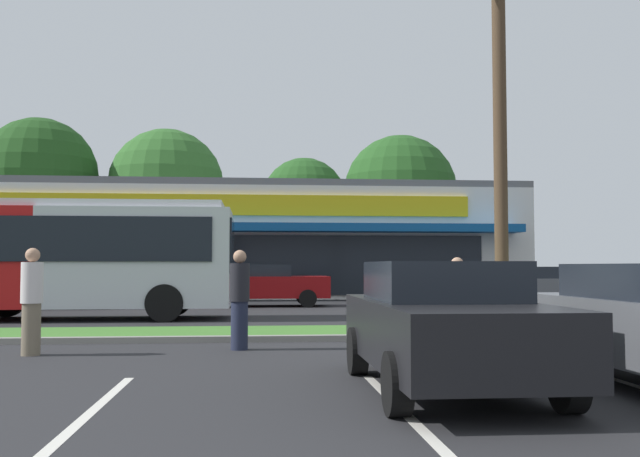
% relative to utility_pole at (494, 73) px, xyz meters
% --- Properties ---
extents(grass_median, '(56.00, 2.20, 0.12)m').
position_rel_utility_pole_xyz_m(grass_median, '(-5.83, -0.02, -5.72)').
color(grass_median, '#427A2D').
rests_on(grass_median, ground_plane).
extents(curb_lip, '(56.00, 0.24, 0.12)m').
position_rel_utility_pole_xyz_m(curb_lip, '(-5.83, -1.24, -5.72)').
color(curb_lip, gray).
rests_on(curb_lip, ground_plane).
extents(parking_stripe_1, '(0.12, 4.80, 0.01)m').
position_rel_utility_pole_xyz_m(parking_stripe_1, '(-6.92, -8.02, -5.77)').
color(parking_stripe_1, silver).
rests_on(parking_stripe_1, ground_plane).
extents(parking_stripe_2, '(0.12, 4.80, 0.01)m').
position_rel_utility_pole_xyz_m(parking_stripe_2, '(-3.77, -8.14, -5.77)').
color(parking_stripe_2, silver).
rests_on(parking_stripe_2, ground_plane).
extents(storefront_building, '(31.19, 14.42, 5.35)m').
position_rel_utility_pole_xyz_m(storefront_building, '(-8.27, 22.52, -3.10)').
color(storefront_building, silver).
rests_on(storefront_building, ground_plane).
extents(tree_left, '(6.81, 6.81, 10.26)m').
position_rel_utility_pole_xyz_m(tree_left, '(-18.08, 28.15, 1.06)').
color(tree_left, '#473323').
rests_on(tree_left, ground_plane).
extents(tree_mid_left, '(6.96, 6.96, 9.87)m').
position_rel_utility_pole_xyz_m(tree_mid_left, '(-10.73, 28.95, 0.60)').
color(tree_mid_left, '#473323').
rests_on(tree_mid_left, ground_plane).
extents(tree_mid, '(5.72, 5.72, 8.82)m').
position_rel_utility_pole_xyz_m(tree_mid, '(-2.01, 32.91, 0.17)').
color(tree_mid, '#473323').
rests_on(tree_mid, ground_plane).
extents(tree_mid_right, '(7.71, 7.71, 10.47)m').
position_rel_utility_pole_xyz_m(tree_mid_right, '(4.62, 32.95, 0.84)').
color(tree_mid_right, '#473323').
rests_on(tree_mid_right, ground_plane).
extents(utility_pole, '(3.15, 2.37, 10.84)m').
position_rel_utility_pole_xyz_m(utility_pole, '(0.00, 0.00, 0.00)').
color(utility_pole, '#4C3826').
rests_on(utility_pole, ground_plane).
extents(city_bus, '(11.32, 2.66, 3.25)m').
position_rel_utility_pole_xyz_m(city_bus, '(-11.59, 5.07, -4.01)').
color(city_bus, '#B71414').
rests_on(city_bus, ground_plane).
extents(car_1, '(1.96, 4.41, 1.53)m').
position_rel_utility_pole_xyz_m(car_1, '(-3.01, -6.91, -4.99)').
color(car_1, black).
rests_on(car_1, ground_plane).
extents(car_3, '(4.55, 1.89, 1.40)m').
position_rel_utility_pole_xyz_m(car_3, '(-12.55, 10.46, -5.04)').
color(car_3, '#9E998C').
rests_on(car_3, ground_plane).
extents(car_4, '(4.32, 2.02, 1.53)m').
position_rel_utility_pole_xyz_m(car_4, '(-4.79, 11.14, -4.98)').
color(car_4, maroon).
rests_on(car_4, ground_plane).
extents(car_5, '(4.31, 1.88, 1.45)m').
position_rel_utility_pole_xyz_m(car_5, '(5.49, 11.81, -5.02)').
color(car_5, '#515459').
rests_on(car_5, ground_plane).
extents(pedestrian_near_bench, '(0.35, 0.35, 1.76)m').
position_rel_utility_pole_xyz_m(pedestrian_near_bench, '(-5.55, -2.54, -4.89)').
color(pedestrian_near_bench, '#1E2338').
rests_on(pedestrian_near_bench, ground_plane).
extents(pedestrian_by_pole, '(0.36, 0.36, 1.77)m').
position_rel_utility_pole_xyz_m(pedestrian_by_pole, '(-8.96, -3.03, -4.88)').
color(pedestrian_by_pole, '#726651').
rests_on(pedestrian_by_pole, ground_plane).
extents(pedestrian_mid, '(0.33, 0.33, 1.62)m').
position_rel_utility_pole_xyz_m(pedestrian_mid, '(-1.81, -3.22, -4.96)').
color(pedestrian_mid, '#726651').
rests_on(pedestrian_mid, ground_plane).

